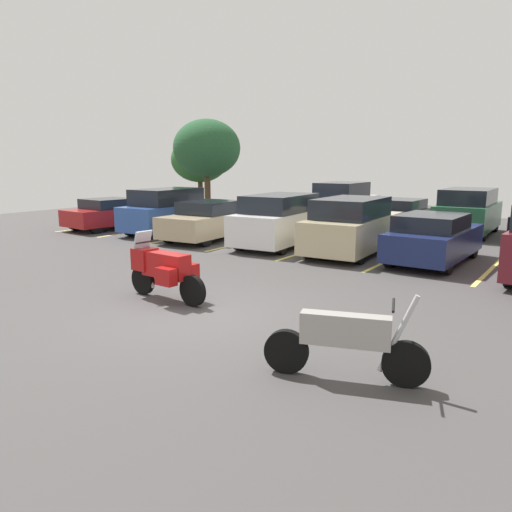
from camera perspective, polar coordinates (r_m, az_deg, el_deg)
name	(u,v)px	position (r m, az deg, el deg)	size (l,w,h in m)	color
ground	(196,315)	(10.04, -6.95, -6.77)	(44.00, 44.00, 0.10)	#423F3F
motorcycle_touring	(163,269)	(10.93, -10.64, -1.44)	(2.24, 0.92, 1.46)	black
motorcycle_second	(346,342)	(6.96, 10.35, -9.67)	(2.19, 0.91, 1.28)	black
parking_stripes	(312,250)	(17.01, 6.44, 0.70)	(22.57, 4.62, 0.01)	#EAE066
car_red	(113,214)	(23.25, -16.11, 4.72)	(2.18, 4.48, 1.36)	maroon
car_blue	(170,211)	(21.16, -9.93, 5.12)	(2.05, 4.60, 1.87)	#2D519E
car_tan	(212,221)	(19.29, -5.14, 4.08)	(2.22, 4.79, 1.49)	tan
car_white	(281,220)	(17.67, 2.94, 4.12)	(2.23, 4.76, 1.84)	white
car_champagne	(353,226)	(16.48, 11.10, 3.38)	(2.16, 4.88, 1.83)	#C1B289
car_navy	(434,238)	(15.57, 19.80, 1.91)	(1.93, 4.30, 1.47)	navy
car_far_silver	(343,204)	(23.99, 10.04, 5.89)	(2.10, 4.62, 2.02)	#B7B7BC
car_far_charcoal	(400,215)	(22.84, 16.25, 4.59)	(2.04, 4.81, 1.36)	#38383D
car_far_green	(468,212)	(22.15, 23.25, 4.71)	(2.04, 4.61, 1.90)	#235638
tree_right	(200,160)	(36.73, -6.49, 10.99)	(4.16, 4.16, 4.78)	#4C3823
tree_center	(207,148)	(30.34, -5.69, 12.25)	(4.01, 4.01, 5.47)	#4C3823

